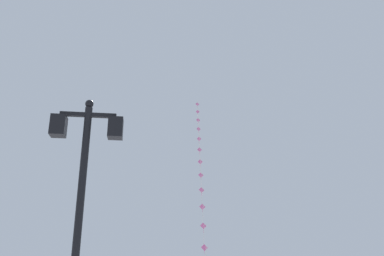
{
  "coord_description": "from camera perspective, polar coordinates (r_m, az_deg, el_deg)",
  "views": [
    {
      "loc": [
        -0.7,
        -0.9,
        1.89
      ],
      "look_at": [
        2.16,
        21.19,
        9.56
      ],
      "focal_mm": 36.8,
      "sensor_mm": 36.0,
      "label": 1
    }
  ],
  "objects": [
    {
      "name": "twin_lantern_lamp_post",
      "position": [
        7.53,
        -15.56,
        -6.76
      ],
      "size": [
        1.35,
        0.28,
        4.91
      ],
      "color": "black",
      "rests_on": "ground_plane"
    },
    {
      "name": "kite_train",
      "position": [
        32.52,
        1.2,
        -5.09
      ],
      "size": [
        2.24,
        17.04,
        18.51
      ],
      "color": "brown",
      "rests_on": "ground_plane"
    }
  ]
}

